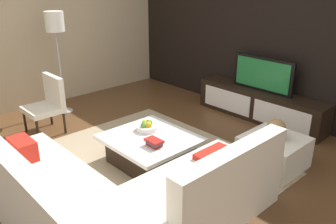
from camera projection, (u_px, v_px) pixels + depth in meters
ground_plane at (150, 169)px, 4.36m from camera, size 14.00×14.00×0.00m
feature_wall_back at (277, 33)px, 5.55m from camera, size 6.40×0.12×2.80m
side_wall_left at (40, 27)px, 6.14m from camera, size 0.12×5.20×2.80m
area_rug at (145, 166)px, 4.42m from camera, size 2.99×2.66×0.01m
media_console at (260, 105)px, 5.78m from camera, size 2.25×0.46×0.50m
television at (263, 74)px, 5.58m from camera, size 1.08×0.06×0.56m
sectional_couch at (112, 197)px, 3.33m from camera, size 2.47×2.32×0.85m
coffee_table at (150, 150)px, 4.41m from camera, size 1.07×0.99×0.38m
accent_chair_near at (48, 101)px, 5.25m from camera, size 0.54×0.50×0.87m
floor_lamp at (55, 29)px, 5.64m from camera, size 0.30×0.30×1.73m
ottoman at (273, 152)px, 4.36m from camera, size 0.70×0.70×0.40m
fruit_bowl at (147, 127)px, 4.51m from camera, size 0.28×0.28×0.14m
decorative_ball at (276, 129)px, 4.24m from camera, size 0.24×0.24×0.24m
book_stack at (154, 142)px, 4.10m from camera, size 0.22×0.15×0.09m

